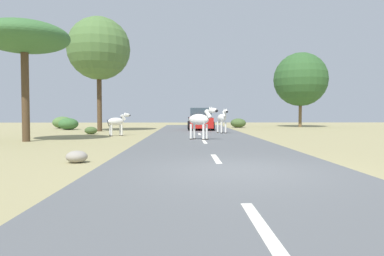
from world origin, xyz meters
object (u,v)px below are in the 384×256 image
at_px(car_0, 201,118).
at_px(bush_1, 63,122).
at_px(zebra_0, 222,118).
at_px(tree_2, 301,79).
at_px(zebra_1, 200,120).
at_px(bush_2, 91,130).
at_px(tree_0, 99,49).
at_px(tree_3, 24,38).
at_px(bush_4, 68,124).
at_px(rock_2, 77,157).
at_px(bush_3, 238,123).
at_px(zebra_2, 117,122).
at_px(car_1, 200,120).

bearing_deg(car_0, bush_1, 18.56).
relative_size(zebra_0, tree_2, 0.23).
distance_m(zebra_1, bush_2, 8.98).
relative_size(zebra_1, bush_2, 2.02).
height_order(tree_2, bush_1, tree_2).
distance_m(tree_0, tree_3, 9.93).
distance_m(zebra_1, bush_4, 15.99).
distance_m(bush_1, rock_2, 24.00).
bearing_deg(zebra_1, bush_3, -159.05).
distance_m(tree_0, tree_2, 19.91).
xyz_separation_m(zebra_0, bush_2, (-8.61, -0.16, -0.78)).
distance_m(car_0, tree_0, 13.47).
bearing_deg(zebra_2, car_1, 109.37).
relative_size(zebra_2, car_0, 0.32).
bearing_deg(tree_0, rock_2, -78.22).
height_order(zebra_0, tree_3, tree_3).
distance_m(car_1, tree_2, 13.01).
bearing_deg(tree_0, zebra_2, -66.44).
bearing_deg(rock_2, car_0, 80.12).
bearing_deg(zebra_2, tree_0, 170.46).
height_order(zebra_1, bush_4, zebra_1).
bearing_deg(tree_3, car_1, 51.58).
distance_m(bush_2, bush_4, 7.31).
relative_size(tree_0, bush_4, 5.30).
xyz_separation_m(tree_2, bush_3, (-6.45, -1.35, -4.32)).
height_order(tree_0, bush_1, tree_0).
distance_m(tree_0, rock_2, 18.51).
relative_size(tree_0, rock_2, 14.85).
bearing_deg(tree_0, car_1, 10.11).
xyz_separation_m(car_0, bush_2, (-7.81, -13.03, -0.60)).
xyz_separation_m(zebra_2, bush_2, (-2.06, 1.77, -0.61)).
bearing_deg(zebra_2, bush_4, -178.31).
distance_m(tree_2, rock_2, 29.56).
height_order(car_1, tree_3, tree_3).
bearing_deg(tree_0, zebra_0, -21.91).
xyz_separation_m(tree_3, bush_1, (-3.58, 15.19, -4.38)).
height_order(zebra_0, zebra_1, zebra_1).
relative_size(tree_3, bush_1, 3.18).
distance_m(zebra_0, tree_2, 15.40).
distance_m(tree_0, bush_1, 9.16).
height_order(zebra_1, tree_2, tree_2).
relative_size(car_1, tree_0, 0.51).
xyz_separation_m(zebra_0, zebra_2, (-6.55, -1.93, -0.17)).
distance_m(bush_4, rock_2, 20.85).
bearing_deg(car_1, car_0, 86.42).
height_order(zebra_2, bush_4, zebra_2).
bearing_deg(tree_2, bush_4, -165.17).
xyz_separation_m(car_0, tree_2, (9.90, -1.03, 3.92)).
xyz_separation_m(zebra_2, tree_0, (-2.42, 5.54, 5.39)).
xyz_separation_m(bush_2, bush_3, (11.26, 10.65, 0.20)).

